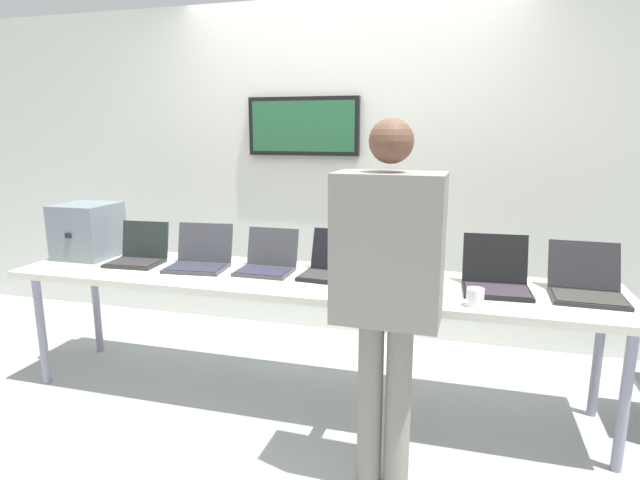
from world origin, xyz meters
The scene contains 13 objects.
ground centered at (0.00, 0.00, -0.02)m, with size 8.00×8.00×0.04m, color #989FA1.
back_wall centered at (-0.01, 1.13, 1.25)m, with size 8.00×0.11×2.49m.
workbench centered at (0.00, 0.00, 0.70)m, with size 3.43×0.70×0.74m.
equipment_box centered at (-1.49, 0.09, 0.92)m, with size 0.34×0.36×0.35m.
laptop_station_0 centered at (-1.08, 0.04, 0.80)m, with size 0.33×0.30×0.25m.
laptop_station_1 centered at (-0.66, 0.04, 0.80)m, with size 0.37×0.34×0.25m.
laptop_station_2 centered at (-0.23, 0.07, 0.80)m, with size 0.32×0.29×0.24m.
laptop_station_3 centered at (0.18, 0.07, 0.80)m, with size 0.38×0.35×0.25m.
laptop_station_4 centered at (0.59, 0.06, 0.80)m, with size 0.34×0.33×0.22m.
laptop_station_5 centered at (1.04, 0.05, 0.81)m, with size 0.35×0.35×0.27m.
laptop_station_6 centered at (1.47, 0.05, 0.80)m, with size 0.35×0.38×0.25m.
person centered at (0.57, -0.62, 0.97)m, with size 0.45×0.59×1.61m.
coffee_mug centered at (0.93, -0.25, 0.79)m, with size 0.08×0.08×0.09m.
Camera 1 is at (0.85, -2.68, 1.56)m, focal length 28.90 mm.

